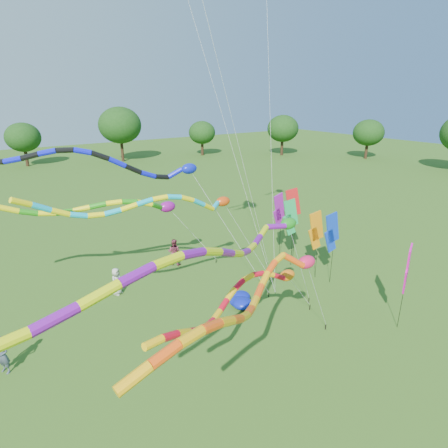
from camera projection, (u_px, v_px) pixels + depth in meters
ground at (293, 351)px, 16.94m from camera, size 160.00×160.00×0.00m
tree_ring at (336, 242)px, 14.63m from camera, size 117.49×119.75×9.53m
tube_kite_red at (248, 293)px, 14.32m from camera, size 10.78×4.30×5.60m
tube_kite_orange at (268, 287)px, 11.10m from camera, size 11.54×5.25×7.29m
tube_kite_purple at (235, 246)px, 11.76m from camera, size 14.45×6.35×8.26m
tube_kite_blue at (112, 165)px, 15.81m from camera, size 13.27×3.49×9.59m
tube_kite_cyan at (165, 205)px, 16.66m from camera, size 12.99×1.48×8.09m
tube_kite_green at (93, 206)px, 20.16m from camera, size 15.06×1.57×7.47m
banner_pole_violet at (279, 211)px, 24.87m from camera, size 1.16×0.22×4.87m
banner_pole_green at (290, 217)px, 24.18m from camera, size 1.14×0.38×4.70m
banner_pole_red at (293, 207)px, 24.17m from camera, size 1.12×0.48×5.35m
banner_pole_blue_b at (332, 233)px, 21.90m from camera, size 1.16×0.20×4.57m
banner_pole_orange at (316, 231)px, 22.57m from camera, size 1.16×0.27×4.45m
banner_pole_magenta_a at (407, 270)px, 17.38m from camera, size 1.09×0.56×4.54m
blue_nylon_heap at (230, 300)px, 20.53m from camera, size 1.56×1.85×0.61m
person_a at (117, 281)px, 21.47m from camera, size 0.95×0.90×1.63m
person_b at (3, 355)px, 15.38m from camera, size 0.68×0.73×1.68m
person_c at (174, 252)px, 25.20m from camera, size 1.11×1.13×1.83m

